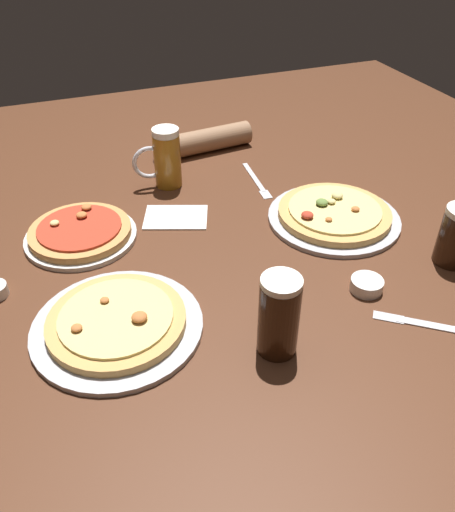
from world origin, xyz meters
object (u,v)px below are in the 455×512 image
Objects in this scene: pizza_plate_far at (334,215)px; beer_mug_dark at (278,314)px; knife_right at (429,324)px; ramekin_sauce at (367,285)px; beer_mug_pale at (165,158)px; pizza_plate_near at (117,323)px; diner_arm at (199,142)px; napkin_folded at (176,217)px; fork_left at (257,181)px; pizza_plate_side at (80,233)px.

beer_mug_dark is (-0.32, -0.34, 0.07)m from pizza_plate_far.
ramekin_sauce is at bearing 112.23° from knife_right.
beer_mug_pale is 0.66m from ramekin_sauce.
pizza_plate_near is 0.79m from diner_arm.
diner_arm is at bearing 47.92° from beer_mug_pale.
napkin_folded reaches higher than knife_right.
fork_left is 1.15× the size of knife_right.
beer_mug_pale is 0.23m from diner_arm.
fork_left is (0.24, -0.07, -0.08)m from beer_mug_pale.
beer_mug_dark is 0.67m from beer_mug_pale.
knife_right is (0.08, -0.66, 0.00)m from fork_left.
beer_mug_pale is at bearing 163.14° from fork_left.
fork_left is at bearing 42.40° from pizza_plate_near.
beer_mug_dark is (0.27, -0.15, 0.07)m from pizza_plate_near.
pizza_plate_far is 1.25× the size of pizza_plate_side.
diner_arm is (-0.18, 0.90, 0.03)m from knife_right.
pizza_plate_near is at bearing -137.60° from fork_left.
fork_left is at bearing -68.54° from diner_arm.
diner_arm reaches higher than fork_left.
pizza_plate_side reaches higher than knife_right.
beer_mug_dark reaches higher than pizza_plate_far.
fork_left is (-0.03, 0.52, -0.01)m from ramekin_sauce.
diner_arm is at bearing 99.09° from ramekin_sauce.
ramekin_sauce is at bearing -37.33° from pizza_plate_side.
pizza_plate_far is at bearing 87.40° from knife_right.
diner_arm is (0.13, 0.84, -0.05)m from beer_mug_dark.
pizza_plate_side is 1.60× the size of beer_mug_pale.
beer_mug_pale is 0.90× the size of knife_right.
ramekin_sauce is at bearing 17.36° from beer_mug_dark.
diner_arm is (-0.12, 0.76, 0.02)m from ramekin_sauce.
beer_mug_pale is 0.52× the size of diner_arm.
pizza_plate_side is (-0.02, 0.34, 0.00)m from pizza_plate_near.
beer_mug_dark is at bearing -133.45° from pizza_plate_far.
pizza_plate_side is (-0.61, 0.15, 0.00)m from pizza_plate_far.
pizza_plate_side is 0.68m from ramekin_sauce.
ramekin_sauce is (0.52, -0.07, -0.00)m from pizza_plate_near.
pizza_plate_far is 0.40m from napkin_folded.
pizza_plate_near is 2.09× the size of napkin_folded.
fork_left is at bearing 93.02° from ramekin_sauce.
pizza_plate_near is at bearing -119.94° from diner_arm.
beer_mug_pale reaches higher than pizza_plate_far.
fork_left is (0.49, 0.45, -0.01)m from pizza_plate_near.
knife_right is 0.58× the size of diner_arm.
pizza_plate_near is 4.83× the size of ramekin_sauce.
knife_right is at bearing -57.44° from napkin_folded.
ramekin_sauce is (0.25, 0.08, -0.07)m from beer_mug_dark.
diner_arm is at bearing 60.06° from pizza_plate_near.
ramekin_sauce is at bearing -86.98° from fork_left.
knife_right is at bearing -67.77° from ramekin_sauce.
ramekin_sauce is 0.77m from diner_arm.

